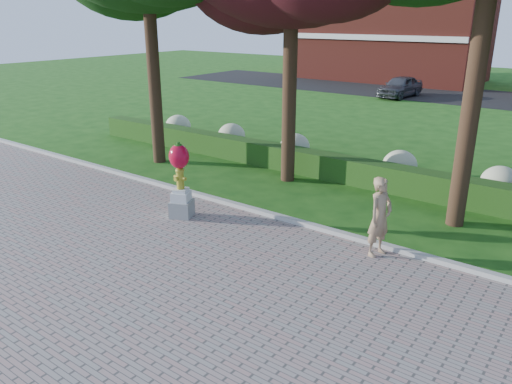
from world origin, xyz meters
TOP-DOWN VIEW (x-y plane):
  - ground at (0.00, 0.00)m, footprint 100.00×100.00m
  - walkway at (0.00, -4.00)m, footprint 40.00×14.00m
  - curb at (0.00, 3.00)m, footprint 40.00×0.18m
  - lawn_hedge at (0.00, 7.00)m, footprint 24.00×0.70m
  - hydrangea_row at (0.57, 8.00)m, footprint 20.10×1.10m
  - street at (0.00, 28.00)m, footprint 50.00×8.00m
  - building_left at (-10.00, 34.00)m, footprint 14.00×8.00m
  - hydrant_sculpture at (-2.49, 1.60)m, footprint 0.73×0.73m
  - woman at (2.62, 2.60)m, footprint 0.58×0.74m
  - parked_car at (-5.64, 25.00)m, footprint 2.01×4.14m

SIDE VIEW (x-z plane):
  - ground at x=0.00m, z-range 0.00..0.00m
  - street at x=0.00m, z-range 0.00..0.02m
  - walkway at x=0.00m, z-range 0.00..0.04m
  - curb at x=0.00m, z-range 0.00..0.15m
  - lawn_hedge at x=0.00m, z-range 0.00..0.80m
  - hydrangea_row at x=0.57m, z-range 0.06..1.04m
  - parked_car at x=-5.64m, z-range 0.02..1.38m
  - woman at x=2.62m, z-range 0.04..1.85m
  - hydrant_sculpture at x=-2.49m, z-range 0.10..2.13m
  - building_left at x=-10.00m, z-range 0.00..7.00m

